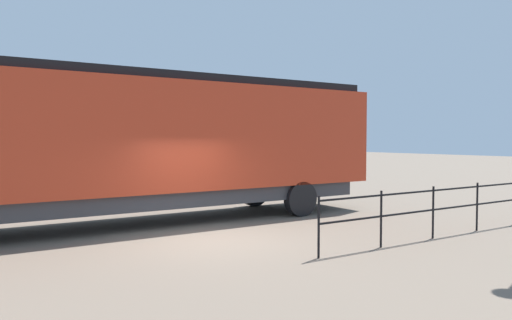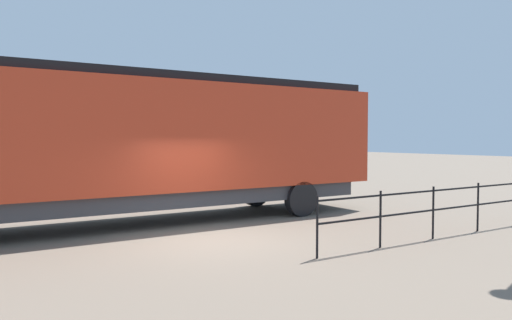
% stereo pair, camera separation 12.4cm
% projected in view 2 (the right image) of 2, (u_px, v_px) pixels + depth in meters
% --- Properties ---
extents(ground_plane, '(120.00, 120.00, 0.00)m').
position_uv_depth(ground_plane, '(213.00, 241.00, 11.61)').
color(ground_plane, '#756656').
extents(locomotive, '(3.02, 15.20, 4.27)m').
position_uv_depth(locomotive, '(155.00, 141.00, 14.03)').
color(locomotive, red).
rests_on(locomotive, ground_plane).
extents(platform_fence, '(0.05, 10.97, 1.28)m').
position_uv_depth(platform_fence, '(478.00, 200.00, 12.76)').
color(platform_fence, black).
rests_on(platform_fence, ground_plane).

